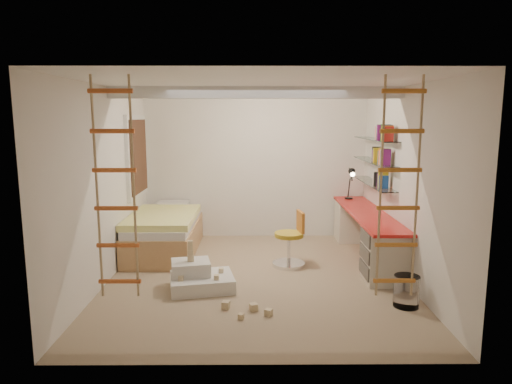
{
  "coord_description": "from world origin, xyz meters",
  "views": [
    {
      "loc": [
        -0.04,
        -6.03,
        2.19
      ],
      "look_at": [
        0.0,
        0.3,
        1.15
      ],
      "focal_mm": 32.0,
      "sensor_mm": 36.0,
      "label": 1
    }
  ],
  "objects_px": {
    "desk": "(366,233)",
    "bed": "(165,232)",
    "swivel_chair": "(290,246)",
    "play_platform": "(199,278)"
  },
  "relations": [
    {
      "from": "desk",
      "to": "bed",
      "type": "distance_m",
      "value": 3.22
    },
    {
      "from": "bed",
      "to": "desk",
      "type": "bearing_deg",
      "value": -6.49
    },
    {
      "from": "desk",
      "to": "swivel_chair",
      "type": "height_order",
      "value": "swivel_chair"
    },
    {
      "from": "bed",
      "to": "swivel_chair",
      "type": "relative_size",
      "value": 2.43
    },
    {
      "from": "play_platform",
      "to": "bed",
      "type": "bearing_deg",
      "value": 114.37
    },
    {
      "from": "swivel_chair",
      "to": "play_platform",
      "type": "distance_m",
      "value": 1.56
    },
    {
      "from": "desk",
      "to": "bed",
      "type": "height_order",
      "value": "desk"
    },
    {
      "from": "play_platform",
      "to": "swivel_chair",
      "type": "bearing_deg",
      "value": 35.64
    },
    {
      "from": "bed",
      "to": "play_platform",
      "type": "relative_size",
      "value": 2.22
    },
    {
      "from": "bed",
      "to": "swivel_chair",
      "type": "height_order",
      "value": "swivel_chair"
    }
  ]
}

